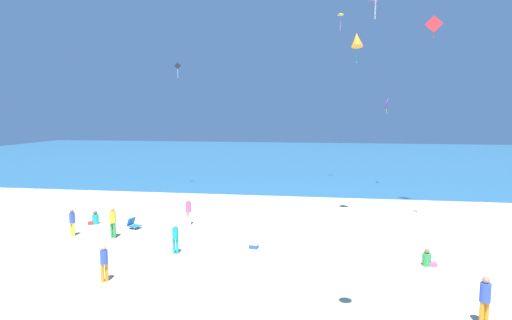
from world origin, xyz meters
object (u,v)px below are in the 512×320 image
object	(u,v)px
person_3	(428,259)
person_4	(113,220)
person_5	(72,221)
person_7	(95,219)
beach_chair_far_right	(133,224)
person_6	(104,261)
kite_yellow	(341,14)
kite_black	(178,67)
person_2	(188,210)
person_8	(175,236)
kite_red	(434,24)
kite_orange	(357,40)
person_1	(485,298)
cooler_box	(254,246)
kite_purple	(387,104)

from	to	relation	value
person_3	person_4	xyz separation A→B (m)	(-15.29, 1.73, 0.67)
person_5	person_7	xyz separation A→B (m)	(-0.13, 2.43, -0.54)
person_3	beach_chair_far_right	bearing A→B (deg)	167.38
person_6	person_7	xyz separation A→B (m)	(-4.92, 7.89, -0.55)
kite_yellow	kite_black	size ratio (longest dim) A/B	1.22
person_2	person_5	bearing A→B (deg)	142.24
person_8	kite_red	xyz separation A→B (m)	(13.34, 9.80, 11.13)
person_4	person_5	size ratio (longest dim) A/B	1.14
kite_yellow	person_6	bearing A→B (deg)	-112.43
beach_chair_far_right	person_7	size ratio (longest dim) A/B	1.02
kite_orange	person_5	bearing A→B (deg)	-160.62
person_1	person_7	size ratio (longest dim) A/B	2.01
person_8	kite_yellow	bearing A→B (deg)	-32.42
person_5	kite_yellow	world-z (taller)	kite_yellow
beach_chair_far_right	person_8	world-z (taller)	person_8
person_5	kite_black	xyz separation A→B (m)	(1.17, 13.85, 9.50)
beach_chair_far_right	person_1	world-z (taller)	person_1
person_8	cooler_box	bearing A→B (deg)	-79.63
person_8	kite_purple	world-z (taller)	kite_purple
beach_chair_far_right	person_4	world-z (taller)	person_4
person_3	cooler_box	bearing A→B (deg)	172.33
beach_chair_far_right	person_5	bearing A→B (deg)	-128.99
beach_chair_far_right	kite_purple	bearing A→B (deg)	58.81
cooler_box	kite_red	distance (m)	17.59
person_4	person_6	world-z (taller)	person_4
person_5	beach_chair_far_right	bearing A→B (deg)	-29.91
person_7	kite_yellow	world-z (taller)	kite_yellow
kite_purple	kite_black	bearing A→B (deg)	-168.98
person_2	kite_red	world-z (taller)	kite_red
beach_chair_far_right	kite_orange	bearing A→B (deg)	30.11
person_4	person_5	world-z (taller)	person_4
person_5	kite_purple	size ratio (longest dim) A/B	1.11
kite_yellow	kite_red	xyz separation A→B (m)	(5.25, -10.10, -3.02)
person_3	kite_red	bearing A→B (deg)	78.38
person_2	beach_chair_far_right	bearing A→B (deg)	135.50
person_2	person_6	size ratio (longest dim) A/B	1.08
person_4	kite_black	xyz separation A→B (m)	(-1.13, 13.85, 9.38)
person_5	person_8	size ratio (longest dim) A/B	1.01
kite_yellow	kite_black	world-z (taller)	kite_yellow
person_4	kite_yellow	size ratio (longest dim) A/B	1.06
person_4	kite_yellow	distance (m)	25.88
beach_chair_far_right	person_6	size ratio (longest dim) A/B	0.55
person_3	person_2	bearing A→B (deg)	159.32
cooler_box	person_2	world-z (taller)	person_2
person_3	kite_red	distance (m)	15.29
beach_chair_far_right	person_1	xyz separation A→B (m)	(15.47, -8.74, 0.65)
person_4	kite_black	distance (m)	16.77
person_1	kite_orange	xyz separation A→B (m)	(-3.11, 12.12, 9.78)
person_3	kite_purple	size ratio (longest dim) A/B	0.58
person_1	person_5	size ratio (longest dim) A/B	1.10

